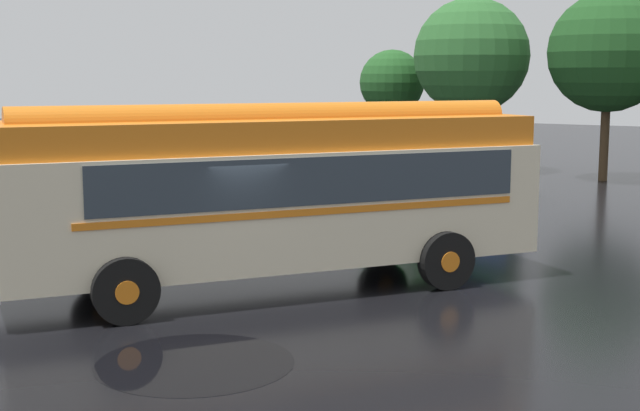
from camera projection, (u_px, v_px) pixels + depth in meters
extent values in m
plane|color=black|center=(236.00, 296.00, 16.28)|extent=(120.00, 120.00, 0.00)
cube|color=beige|center=(277.00, 205.00, 16.59)|extent=(7.71, 9.67, 2.10)
cube|color=orange|center=(276.00, 133.00, 16.40)|extent=(7.43, 9.39, 0.56)
cylinder|color=orange|center=(276.00, 119.00, 16.36)|extent=(5.86, 8.18, 0.60)
cube|color=#2D3842|center=(318.00, 181.00, 15.47)|extent=(4.54, 6.63, 0.84)
cube|color=#2D3842|center=(269.00, 167.00, 17.77)|extent=(4.54, 6.63, 0.84)
cube|color=orange|center=(313.00, 212.00, 15.52)|extent=(4.65, 6.79, 0.12)
cube|color=orange|center=(264.00, 194.00, 17.81)|extent=(4.65, 6.79, 0.12)
cylinder|color=black|center=(125.00, 291.00, 14.35)|extent=(0.85, 1.07, 1.10)
cylinder|color=orange|center=(125.00, 291.00, 14.35)|extent=(0.48, 0.50, 0.39)
cylinder|color=black|center=(98.00, 260.00, 16.71)|extent=(0.85, 1.07, 1.10)
cylinder|color=orange|center=(98.00, 260.00, 16.71)|extent=(0.48, 0.50, 0.39)
cylinder|color=black|center=(446.00, 260.00, 16.69)|extent=(0.85, 1.07, 1.10)
cylinder|color=orange|center=(446.00, 260.00, 16.69)|extent=(0.48, 0.50, 0.39)
cylinder|color=black|center=(383.00, 237.00, 19.05)|extent=(0.85, 1.07, 1.10)
cylinder|color=orange|center=(383.00, 237.00, 19.05)|extent=(0.48, 0.50, 0.39)
cube|color=#144C28|center=(412.00, 176.00, 29.68)|extent=(1.99, 4.31, 0.70)
cube|color=#144C28|center=(415.00, 155.00, 29.71)|extent=(1.64, 2.28, 0.64)
cube|color=#2D3842|center=(436.00, 156.00, 29.35)|extent=(0.16, 1.93, 0.50)
cube|color=#2D3842|center=(394.00, 154.00, 30.07)|extent=(0.16, 1.93, 0.50)
cylinder|color=black|center=(422.00, 192.00, 28.18)|extent=(0.24, 0.65, 0.64)
cylinder|color=black|center=(372.00, 189.00, 29.01)|extent=(0.24, 0.65, 0.64)
cylinder|color=black|center=(451.00, 183.00, 30.44)|extent=(0.24, 0.65, 0.64)
cylinder|color=black|center=(403.00, 181.00, 31.27)|extent=(0.24, 0.65, 0.64)
cube|color=navy|center=(493.00, 182.00, 28.00)|extent=(2.12, 4.35, 0.70)
cube|color=navy|center=(495.00, 160.00, 28.04)|extent=(1.71, 2.33, 0.64)
cube|color=#2D3842|center=(518.00, 161.00, 27.70)|extent=(0.22, 1.92, 0.50)
cube|color=#2D3842|center=(471.00, 159.00, 28.37)|extent=(0.22, 1.92, 0.50)
cylinder|color=black|center=(509.00, 200.00, 26.51)|extent=(0.26, 0.66, 0.64)
cylinder|color=black|center=(453.00, 196.00, 27.29)|extent=(0.26, 0.66, 0.64)
cylinder|color=black|center=(530.00, 190.00, 28.82)|extent=(0.26, 0.66, 0.64)
cylinder|color=black|center=(477.00, 187.00, 29.60)|extent=(0.26, 0.66, 0.64)
cylinder|color=#4C3823|center=(391.00, 136.00, 39.99)|extent=(0.39, 0.39, 2.59)
sphere|color=#235623|center=(392.00, 82.00, 39.64)|extent=(2.89, 2.89, 2.89)
sphere|color=#235623|center=(393.00, 76.00, 39.47)|extent=(1.98, 1.98, 1.98)
cylinder|color=#4C3823|center=(470.00, 136.00, 37.03)|extent=(0.24, 0.24, 2.99)
sphere|color=#2D662D|center=(472.00, 56.00, 36.56)|extent=(4.75, 4.75, 4.75)
sphere|color=#2D662D|center=(482.00, 63.00, 36.56)|extent=(2.78, 2.78, 2.78)
cylinder|color=#4C3823|center=(604.00, 139.00, 33.84)|extent=(0.34, 0.34, 3.16)
sphere|color=#1E4C1E|center=(608.00, 52.00, 33.37)|extent=(4.51, 4.51, 4.51)
sphere|color=#1E4C1E|center=(618.00, 53.00, 33.23)|extent=(3.31, 3.31, 3.31)
cylinder|color=black|center=(195.00, 363.00, 12.47)|extent=(2.79, 2.79, 0.01)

